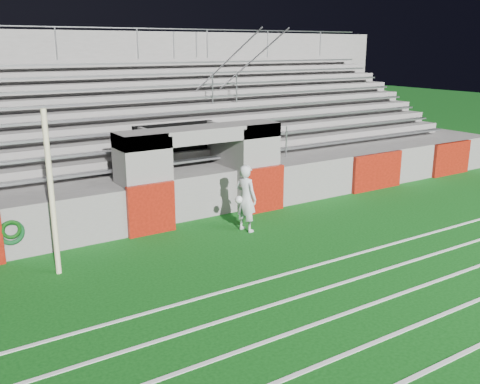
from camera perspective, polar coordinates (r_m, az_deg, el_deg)
ground at (r=12.68m, az=3.68°, el=-6.75°), size 90.00×90.00×0.00m
field_post at (r=11.79m, az=-19.47°, el=-0.21°), size 0.12×0.12×3.56m
field_markings at (r=9.57m, az=22.45°, el=-15.74°), size 28.00×8.09×0.01m
stadium_structure at (r=19.04m, az=-10.67°, el=5.19°), size 26.00×8.48×5.42m
goalkeeper_with_ball at (r=14.01m, az=0.63°, el=-0.67°), size 0.72×0.74×1.79m
hose_coil at (r=13.12m, az=-23.22°, el=-3.92°), size 0.59×0.15×0.60m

